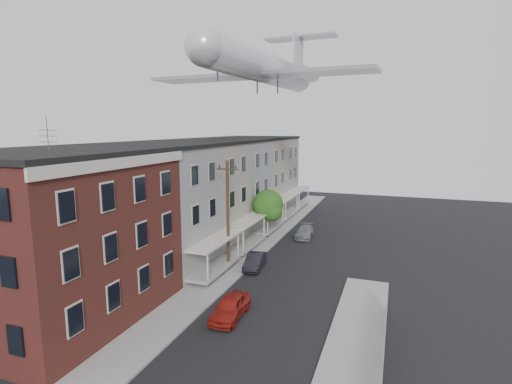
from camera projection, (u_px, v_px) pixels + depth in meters
sidewalk_left at (254, 248)px, 38.56m from camera, size 3.00×62.00×0.12m
sidewalk_right at (347, 383)px, 18.18m from camera, size 3.00×26.00×0.12m
curb_left at (268, 249)px, 38.08m from camera, size 0.15×62.00×0.14m
curb_right at (316, 376)px, 18.66m from camera, size 0.15×26.00×0.14m
corner_building at (58, 235)px, 24.07m from camera, size 10.31×12.30×12.15m
row_house_a at (150, 207)px, 32.90m from camera, size 11.98×7.00×10.30m
row_house_b at (191, 193)px, 39.41m from camera, size 11.98×7.00×10.30m
row_house_c at (221, 184)px, 45.92m from camera, size 11.98×7.00×10.30m
row_house_d at (243, 177)px, 52.44m from camera, size 11.98×7.00×10.30m
row_house_e at (260, 172)px, 58.95m from camera, size 11.98×7.00×10.30m
utility_pole at (228, 214)px, 32.27m from camera, size 1.80×0.26×9.00m
street_tree at (269, 206)px, 41.59m from camera, size 3.22×3.20×5.20m
car_near at (230, 307)px, 24.49m from camera, size 1.72×4.06×1.37m
car_mid at (255, 261)px, 33.10m from camera, size 1.75×3.87×1.23m
car_far at (304, 232)px, 42.41m from camera, size 1.94×4.18×1.18m
airplane at (266, 68)px, 39.56m from camera, size 22.47×25.66×7.41m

